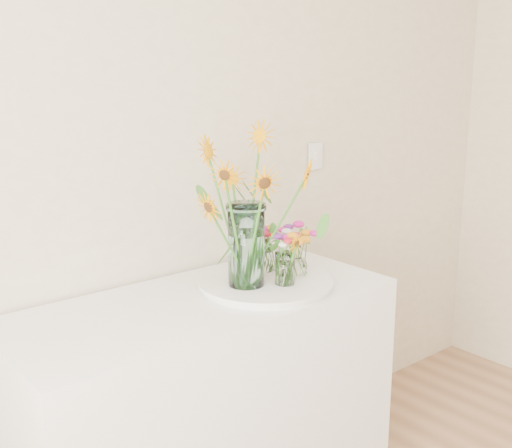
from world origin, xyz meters
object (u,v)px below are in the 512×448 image
(counter, at_px, (205,414))
(small_vase_c, at_px, (263,255))
(tray, at_px, (265,284))
(small_vase_a, at_px, (285,269))
(small_vase_b, at_px, (297,260))
(mason_jar, at_px, (246,245))

(counter, bearing_deg, small_vase_c, 7.59)
(tray, relative_size, small_vase_a, 3.83)
(counter, distance_m, small_vase_c, 0.63)
(small_vase_a, bearing_deg, small_vase_c, 75.73)
(small_vase_b, bearing_deg, tray, 174.18)
(mason_jar, relative_size, small_vase_a, 2.46)
(tray, bearing_deg, mason_jar, 178.40)
(mason_jar, bearing_deg, small_vase_a, -36.03)
(counter, relative_size, small_vase_b, 12.37)
(small_vase_c, bearing_deg, tray, -125.97)
(counter, height_order, small_vase_b, small_vase_b)
(counter, xyz_separation_m, mason_jar, (0.16, -0.05, 0.63))
(counter, bearing_deg, small_vase_b, -9.39)
(mason_jar, height_order, small_vase_b, mason_jar)
(tray, bearing_deg, small_vase_b, -5.82)
(small_vase_c, bearing_deg, small_vase_b, -53.76)
(small_vase_a, bearing_deg, counter, 154.55)
(mason_jar, bearing_deg, counter, 163.33)
(mason_jar, relative_size, small_vase_b, 2.69)
(small_vase_a, bearing_deg, small_vase_b, 27.74)
(tray, distance_m, mason_jar, 0.19)
(small_vase_b, relative_size, small_vase_c, 0.86)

